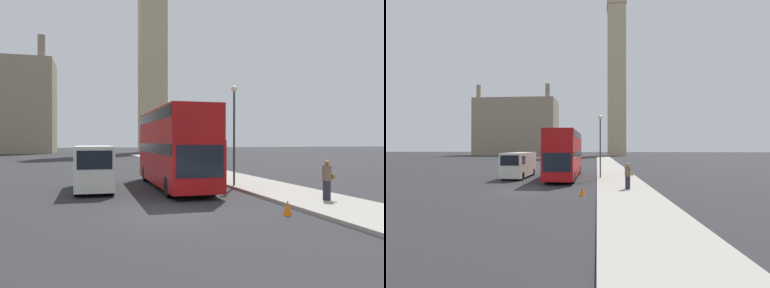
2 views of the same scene
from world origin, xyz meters
TOP-DOWN VIEW (x-y plane):
  - ground_plane at (0.00, 0.00)m, footprint 300.00×300.00m
  - sidewalk_strip at (6.89, 0.00)m, footprint 3.78×120.00m
  - clock_tower at (12.03, 75.17)m, footprint 6.69×6.86m
  - red_double_decker_bus at (1.97, 7.41)m, footprint 2.51×10.73m
  - white_van at (-2.49, 7.15)m, footprint 1.94×5.74m
  - pedestrian at (7.07, 0.18)m, footprint 0.54×0.38m
  - street_lamp at (5.32, 6.41)m, footprint 0.36×0.36m
  - traffic_cone at (4.12, -1.66)m, footprint 0.36×0.36m

SIDE VIEW (x-z plane):
  - ground_plane at x=0.00m, z-range 0.00..0.00m
  - sidewalk_strip at x=6.89m, z-range 0.00..0.15m
  - traffic_cone at x=4.12m, z-range 0.00..0.55m
  - pedestrian at x=7.07m, z-range 0.15..1.87m
  - white_van at x=-2.49m, z-range 0.09..2.50m
  - red_double_decker_bus at x=1.97m, z-range 0.26..4.68m
  - street_lamp at x=5.32m, z-range 1.05..6.77m
  - clock_tower at x=12.03m, z-range 0.82..71.28m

